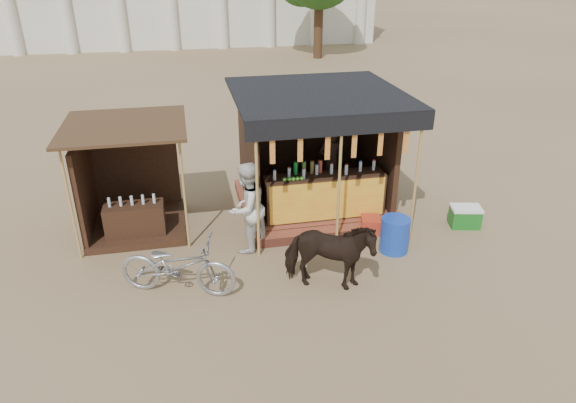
% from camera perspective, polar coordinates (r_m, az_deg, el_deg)
% --- Properties ---
extents(ground, '(120.00, 120.00, 0.00)m').
position_cam_1_polar(ground, '(9.12, 2.09, -10.57)').
color(ground, '#846B4C').
rests_on(ground, ground).
extents(main_stall, '(3.60, 3.61, 2.78)m').
position_cam_1_polar(main_stall, '(11.70, 3.14, 3.79)').
color(main_stall, brown).
rests_on(main_stall, ground).
extents(secondary_stall, '(2.40, 2.40, 2.38)m').
position_cam_1_polar(secondary_stall, '(11.39, -17.56, 0.96)').
color(secondary_stall, '#392114').
rests_on(secondary_stall, ground).
extents(cow, '(1.76, 1.25, 1.36)m').
position_cam_1_polar(cow, '(8.99, 4.56, -6.01)').
color(cow, black).
rests_on(cow, ground).
extents(motorbike, '(2.18, 1.38, 1.08)m').
position_cam_1_polar(motorbike, '(9.14, -12.18, -7.01)').
color(motorbike, '#9A9BA2').
rests_on(motorbike, ground).
extents(bystander, '(1.14, 1.13, 1.86)m').
position_cam_1_polar(bystander, '(10.06, -4.62, -0.71)').
color(bystander, silver).
rests_on(bystander, ground).
extents(blue_barrel, '(0.62, 0.62, 0.72)m').
position_cam_1_polar(blue_barrel, '(10.46, 11.78, -3.64)').
color(blue_barrel, '#163AAA').
rests_on(blue_barrel, ground).
extents(red_crate, '(0.51, 0.54, 0.33)m').
position_cam_1_polar(red_crate, '(11.15, 9.15, -2.57)').
color(red_crate, '#A92F1C').
rests_on(red_crate, ground).
extents(cooler, '(0.72, 0.57, 0.46)m').
position_cam_1_polar(cooler, '(11.86, 19.07, -1.58)').
color(cooler, '#17671B').
rests_on(cooler, ground).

